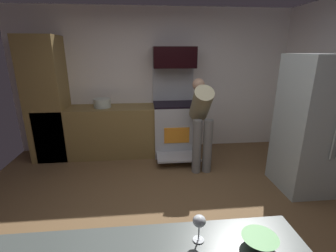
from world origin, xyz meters
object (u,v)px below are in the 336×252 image
Objects in this scene: oven_range at (174,126)px; mixing_bowl_large at (259,242)px; microwave at (174,57)px; person_cook at (201,118)px; wine_glass_near at (199,223)px; refrigerator at (317,125)px; stock_pot at (102,103)px.

mixing_bowl_large is (0.02, -3.28, 0.42)m from oven_range.
microwave reaches higher than oven_range.
oven_range is 0.84m from person_cook.
person_cook is 2.60m from wine_glass_near.
person_cook is 7.75× the size of mixing_bowl_large.
oven_range is 10.22× the size of wine_glass_near.
mixing_bowl_large is at bearing -13.29° from wine_glass_near.
refrigerator reaches higher than mixing_bowl_large.
mixing_bowl_large is (-0.31, -2.59, 0.07)m from person_cook.
microwave is at bearing 113.06° from person_cook.
oven_range reaches higher than person_cook.
oven_range is 1.37m from stock_pot.
microwave is 3.99× the size of mixing_bowl_large.
stock_pot is at bearing 107.36° from wine_glass_near.
microwave is at bearing 85.22° from wine_glass_near.
microwave reaches higher than person_cook.
wine_glass_near is (-0.30, 0.07, 0.08)m from mixing_bowl_large.
microwave is 0.51× the size of person_cook.
refrigerator is at bearing -25.12° from stock_pot.
oven_range is at bearing -90.00° from microwave.
microwave is 2.48× the size of stock_pot.
person_cook is 9.37× the size of wine_glass_near.
wine_glass_near is at bearing 166.71° from mixing_bowl_large.
refrigerator is 9.83× the size of mixing_bowl_large.
mixing_bowl_large is at bearing -68.35° from stock_pot.
wine_glass_near is (-0.28, -3.21, 0.50)m from oven_range.
refrigerator is at bearing -26.98° from person_cook.
microwave is 4.82× the size of wine_glass_near.
stock_pot is (-3.01, 1.41, 0.06)m from refrigerator.
refrigerator reaches higher than wine_glass_near.
refrigerator is 11.89× the size of wine_glass_near.
person_cook is (-1.39, 0.71, -0.05)m from refrigerator.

